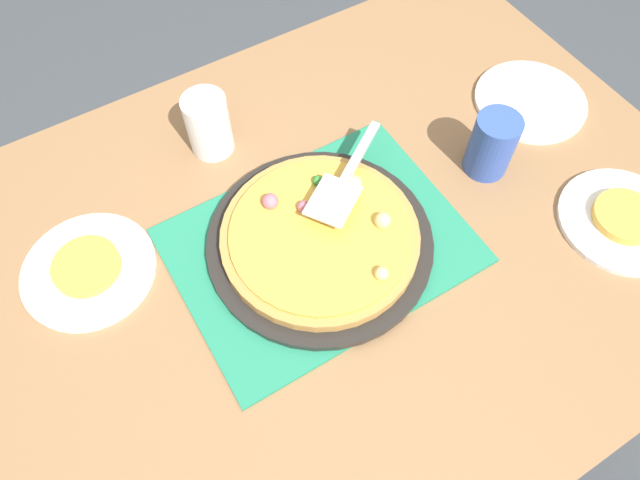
# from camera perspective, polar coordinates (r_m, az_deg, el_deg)

# --- Properties ---
(ground_plane) EXTENTS (8.00, 8.00, 0.00)m
(ground_plane) POSITION_cam_1_polar(r_m,az_deg,el_deg) (1.67, 0.00, -13.75)
(ground_plane) COLOR #3D4247
(dining_table) EXTENTS (1.40, 1.00, 0.75)m
(dining_table) POSITION_cam_1_polar(r_m,az_deg,el_deg) (1.08, 0.00, -3.55)
(dining_table) COLOR olive
(dining_table) RESTS_ON ground_plane
(placemat) EXTENTS (0.48, 0.36, 0.01)m
(placemat) POSITION_cam_1_polar(r_m,az_deg,el_deg) (0.98, 0.00, -0.51)
(placemat) COLOR #237F5B
(placemat) RESTS_ON dining_table
(pizza_pan) EXTENTS (0.38, 0.38, 0.01)m
(pizza_pan) POSITION_cam_1_polar(r_m,az_deg,el_deg) (0.97, 0.00, -0.21)
(pizza_pan) COLOR black
(pizza_pan) RESTS_ON placemat
(pizza) EXTENTS (0.33, 0.33, 0.05)m
(pizza) POSITION_cam_1_polar(r_m,az_deg,el_deg) (0.96, 0.06, 0.49)
(pizza) COLOR #B78442
(pizza) RESTS_ON pizza_pan
(plate_near_left) EXTENTS (0.22, 0.22, 0.01)m
(plate_near_left) POSITION_cam_1_polar(r_m,az_deg,el_deg) (1.03, -21.78, -2.77)
(plate_near_left) COLOR white
(plate_near_left) RESTS_ON dining_table
(plate_far_right) EXTENTS (0.22, 0.22, 0.01)m
(plate_far_right) POSITION_cam_1_polar(r_m,az_deg,el_deg) (1.13, 27.59, 1.71)
(plate_far_right) COLOR white
(plate_far_right) RESTS_ON dining_table
(plate_side) EXTENTS (0.22, 0.22, 0.01)m
(plate_side) POSITION_cam_1_polar(r_m,az_deg,el_deg) (1.26, 19.99, 12.73)
(plate_side) COLOR white
(plate_side) RESTS_ON dining_table
(served_slice_left) EXTENTS (0.11, 0.11, 0.02)m
(served_slice_left) POSITION_cam_1_polar(r_m,az_deg,el_deg) (1.02, -22.01, -2.42)
(served_slice_left) COLOR gold
(served_slice_left) RESTS_ON plate_near_left
(served_slice_right) EXTENTS (0.11, 0.11, 0.02)m
(served_slice_right) POSITION_cam_1_polar(r_m,az_deg,el_deg) (1.12, 27.85, 2.07)
(served_slice_right) COLOR gold
(served_slice_right) RESTS_ON plate_far_right
(cup_near) EXTENTS (0.08, 0.08, 0.12)m
(cup_near) POSITION_cam_1_polar(r_m,az_deg,el_deg) (1.08, 16.55, 8.97)
(cup_near) COLOR #3351AD
(cup_near) RESTS_ON dining_table
(cup_far) EXTENTS (0.08, 0.08, 0.12)m
(cup_far) POSITION_cam_1_polar(r_m,az_deg,el_deg) (1.08, -10.93, 11.09)
(cup_far) COLOR white
(cup_far) RESTS_ON dining_table
(pizza_server) EXTENTS (0.22, 0.16, 0.01)m
(pizza_server) POSITION_cam_1_polar(r_m,az_deg,el_deg) (0.97, 2.46, 6.00)
(pizza_server) COLOR silver
(pizza_server) RESTS_ON pizza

